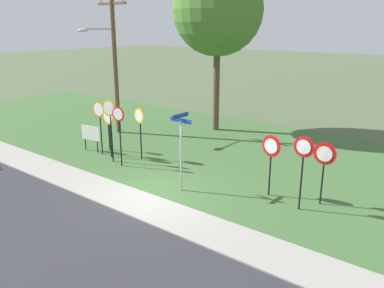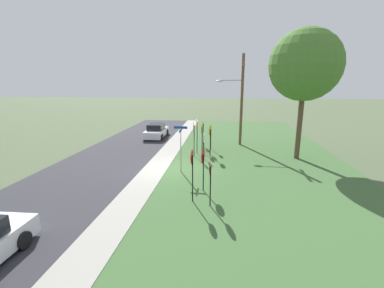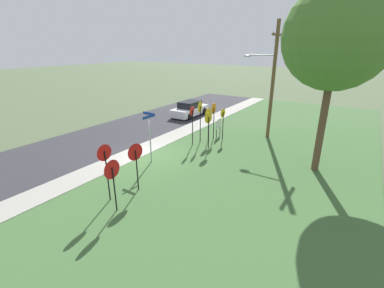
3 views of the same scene
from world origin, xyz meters
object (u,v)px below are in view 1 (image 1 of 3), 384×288
(stop_sign_near_right, at_px, (109,122))
(stop_sign_far_left, at_px, (119,124))
(stop_sign_far_center, at_px, (99,116))
(stop_sign_far_right, at_px, (140,122))
(yield_sign_near_right, at_px, (324,159))
(stop_sign_near_left, at_px, (108,119))
(street_name_post, at_px, (181,146))
(yield_sign_near_left, at_px, (271,151))
(oak_tree_left, at_px, (218,10))
(notice_board, at_px, (91,134))
(utility_pole, at_px, (112,56))
(stop_sign_center_tall, at_px, (110,117))
(yield_sign_far_left, at_px, (303,156))

(stop_sign_near_right, xyz_separation_m, stop_sign_far_left, (1.23, -0.50, 0.18))
(stop_sign_far_center, height_order, stop_sign_far_right, stop_sign_far_center)
(stop_sign_far_center, bearing_deg, yield_sign_near_right, 1.96)
(stop_sign_near_right, bearing_deg, stop_sign_far_right, 30.47)
(stop_sign_near_left, bearing_deg, stop_sign_far_center, -70.29)
(yield_sign_near_right, xyz_separation_m, street_name_post, (-4.43, -1.99, 0.11))
(stop_sign_far_right, height_order, yield_sign_near_left, stop_sign_far_right)
(stop_sign_far_left, relative_size, oak_tree_left, 0.29)
(stop_sign_far_left, bearing_deg, notice_board, 161.17)
(stop_sign_far_left, bearing_deg, stop_sign_far_center, 157.17)
(stop_sign_near_right, distance_m, yield_sign_near_right, 9.39)
(street_name_post, distance_m, utility_pole, 9.25)
(stop_sign_near_left, height_order, stop_sign_far_right, stop_sign_far_right)
(stop_sign_near_left, height_order, stop_sign_far_left, stop_sign_far_left)
(utility_pole, bearing_deg, stop_sign_near_left, -47.62)
(street_name_post, xyz_separation_m, utility_pole, (-7.97, 3.95, 2.53))
(stop_sign_far_right, relative_size, oak_tree_left, 0.26)
(stop_sign_center_tall, relative_size, street_name_post, 0.97)
(yield_sign_near_right, bearing_deg, oak_tree_left, 144.32)
(yield_sign_far_left, height_order, oak_tree_left, oak_tree_left)
(yield_sign_far_left, bearing_deg, street_name_post, -160.79)
(yield_sign_near_left, relative_size, yield_sign_near_right, 1.02)
(stop_sign_near_left, bearing_deg, stop_sign_far_right, 3.07)
(stop_sign_far_right, distance_m, yield_sign_near_left, 6.41)
(stop_sign_far_left, relative_size, utility_pole, 0.33)
(yield_sign_near_left, height_order, street_name_post, street_name_post)
(stop_sign_far_left, xyz_separation_m, stop_sign_center_tall, (-0.73, 0.15, 0.19))
(stop_sign_near_right, relative_size, stop_sign_far_right, 0.98)
(stop_sign_center_tall, distance_m, yield_sign_far_left, 8.45)
(yield_sign_far_left, relative_size, notice_board, 2.00)
(yield_sign_near_right, bearing_deg, stop_sign_center_tall, -170.93)
(stop_sign_far_left, distance_m, yield_sign_near_left, 6.50)
(stop_sign_far_right, relative_size, utility_pole, 0.30)
(stop_sign_far_right, bearing_deg, stop_sign_far_left, -80.21)
(stop_sign_near_left, height_order, yield_sign_near_left, yield_sign_near_left)
(stop_sign_far_right, height_order, stop_sign_center_tall, stop_sign_center_tall)
(stop_sign_near_right, height_order, notice_board, stop_sign_near_right)
(stop_sign_near_right, bearing_deg, yield_sign_far_left, 1.99)
(yield_sign_near_right, bearing_deg, utility_pole, 170.82)
(stop_sign_far_right, bearing_deg, stop_sign_far_center, -151.34)
(stop_sign_near_right, distance_m, yield_sign_far_left, 8.94)
(stop_sign_far_center, distance_m, stop_sign_far_right, 2.03)
(utility_pole, height_order, notice_board, utility_pole)
(stop_sign_far_left, relative_size, stop_sign_far_center, 1.03)
(stop_sign_far_left, distance_m, notice_board, 2.93)
(yield_sign_near_left, distance_m, oak_tree_left, 10.52)
(notice_board, bearing_deg, stop_sign_center_tall, -20.04)
(stop_sign_near_left, height_order, stop_sign_far_center, stop_sign_far_center)
(stop_sign_far_center, bearing_deg, yield_sign_near_left, 0.20)
(stop_sign_near_right, height_order, street_name_post, street_name_post)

